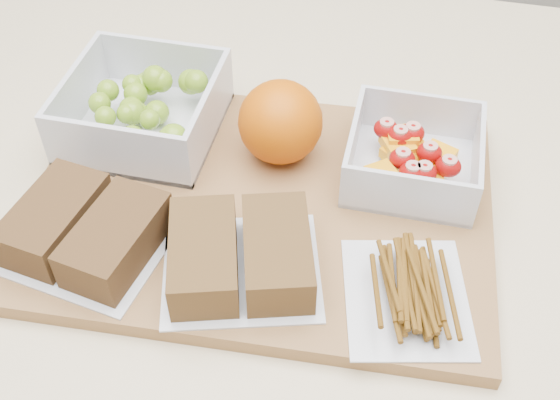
# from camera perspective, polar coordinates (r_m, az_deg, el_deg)

# --- Properties ---
(cutting_board) EXTENTS (0.44, 0.32, 0.02)m
(cutting_board) POSITION_cam_1_polar(r_m,az_deg,el_deg) (0.65, -1.63, -0.53)
(cutting_board) COLOR olive
(cutting_board) RESTS_ON counter
(grape_container) EXTENTS (0.14, 0.14, 0.06)m
(grape_container) POSITION_cam_1_polar(r_m,az_deg,el_deg) (0.71, -10.80, 7.31)
(grape_container) COLOR silver
(grape_container) RESTS_ON cutting_board
(fruit_container) EXTENTS (0.12, 0.12, 0.05)m
(fruit_container) POSITION_cam_1_polar(r_m,az_deg,el_deg) (0.67, 10.72, 3.37)
(fruit_container) COLOR silver
(fruit_container) RESTS_ON cutting_board
(orange) EXTENTS (0.08, 0.08, 0.08)m
(orange) POSITION_cam_1_polar(r_m,az_deg,el_deg) (0.66, 0.03, 6.35)
(orange) COLOR #CF5804
(orange) RESTS_ON cutting_board
(sandwich_bag_left) EXTENTS (0.15, 0.13, 0.04)m
(sandwich_bag_left) POSITION_cam_1_polar(r_m,az_deg,el_deg) (0.61, -15.54, -2.38)
(sandwich_bag_left) COLOR silver
(sandwich_bag_left) RESTS_ON cutting_board
(sandwich_bag_center) EXTENTS (0.16, 0.15, 0.04)m
(sandwich_bag_center) POSITION_cam_1_polar(r_m,az_deg,el_deg) (0.58, -3.22, -4.51)
(sandwich_bag_center) COLOR silver
(sandwich_bag_center) RESTS_ON cutting_board
(pretzel_bag) EXTENTS (0.12, 0.14, 0.03)m
(pretzel_bag) POSITION_cam_1_polar(r_m,az_deg,el_deg) (0.57, 10.37, -7.09)
(pretzel_bag) COLOR silver
(pretzel_bag) RESTS_ON cutting_board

